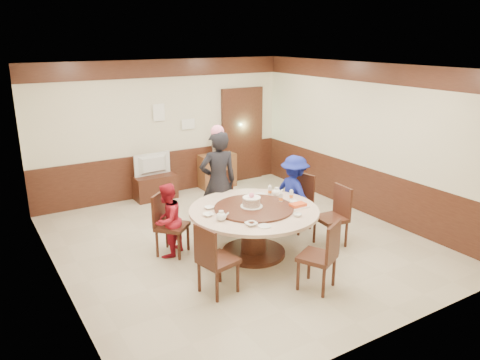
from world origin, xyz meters
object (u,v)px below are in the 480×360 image
person_standing (218,182)px  thermos (215,146)px  person_red (167,220)px  birthday_cake (252,202)px  side_cabinet (217,171)px  shrimp_platter (298,206)px  tv_stand (155,187)px  banquet_table (254,222)px  television (154,165)px  person_blue (294,193)px

person_standing → thermos: (1.12, 2.19, 0.06)m
person_standing → thermos: 2.46m
person_red → birthday_cake: (1.11, -0.63, 0.28)m
person_standing → side_cabinet: bearing=-108.2°
person_standing → side_cabinet: 2.54m
shrimp_platter → tv_stand: (-0.92, 3.54, -0.53)m
shrimp_platter → banquet_table: bearing=154.1°
banquet_table → thermos: (1.11, 3.28, 0.41)m
person_standing → tv_stand: (-0.31, 2.16, -0.63)m
television → thermos: (1.43, 0.03, 0.21)m
shrimp_platter → tv_stand: shrimp_platter is taller
tv_stand → thermos: bearing=1.2°
shrimp_platter → side_cabinet: shrimp_platter is taller
shrimp_platter → person_blue: bearing=55.1°
thermos → side_cabinet: bearing=0.0°
banquet_table → person_standing: person_standing is taller
person_blue → person_standing: bearing=57.3°
person_blue → television: size_ratio=1.67×
person_red → birthday_cake: person_red is taller
person_red → shrimp_platter: person_red is taller
person_standing → banquet_table: bearing=100.5°
person_blue → tv_stand: bearing=23.2°
thermos → banquet_table: bearing=-108.8°
person_blue → tv_stand: 3.16m
person_blue → banquet_table: bearing=107.9°
thermos → person_blue: bearing=-89.4°
side_cabinet → thermos: size_ratio=2.11×
birthday_cake → side_cabinet: bearing=69.9°
banquet_table → person_red: (-1.13, 0.67, 0.04)m
tv_stand → banquet_table: bearing=-84.5°
thermos → tv_stand: bearing=-178.8°
banquet_table → person_blue: size_ratio=1.48×
thermos → person_standing: bearing=-117.2°
television → tv_stand: bearing=180.0°
person_red → television: 2.71m
person_blue → thermos: (-0.03, 2.81, 0.28)m
side_cabinet → tv_stand: bearing=-178.8°
birthday_cake → thermos: thermos is taller
banquet_table → thermos: 3.49m
tv_stand → side_cabinet: (1.48, 0.03, 0.12)m
side_cabinet → person_standing: bearing=-118.3°
person_red → person_blue: 2.28m
birthday_cake → shrimp_platter: (0.63, -0.33, -0.08)m
shrimp_platter → side_cabinet: (0.56, 3.57, -0.40)m
shrimp_platter → tv_stand: bearing=104.6°
person_blue → thermos: 2.82m
television → thermos: thermos is taller
side_cabinet → person_red: bearing=-131.4°
side_cabinet → birthday_cake: bearing=-110.1°
person_blue → side_cabinet: person_blue is taller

